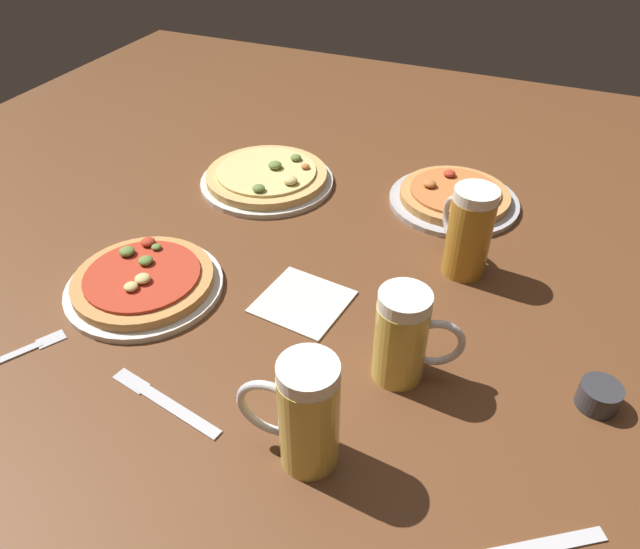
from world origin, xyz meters
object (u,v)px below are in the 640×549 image
pizza_plate_near (144,282)px  beer_mug_pale (404,337)px  beer_mug_amber (468,231)px  pizza_plate_far (454,197)px  napkin_folded (303,301)px  pizza_plate_side (267,177)px  fork_spare (3,358)px  ramekin_sauce (599,396)px  knife_spare (165,401)px  beer_mug_dark (305,414)px

pizza_plate_near → beer_mug_pale: bearing=-1.6°
beer_mug_amber → beer_mug_pale: size_ratio=1.10×
pizza_plate_far → napkin_folded: (-0.17, -0.43, -0.01)m
pizza_plate_side → fork_spare: bearing=-101.3°
ramekin_sauce → napkin_folded: ramekin_sauce is taller
pizza_plate_side → knife_spare: pizza_plate_side is taller
pizza_plate_far → beer_mug_dark: (-0.04, -0.72, 0.07)m
napkin_folded → fork_spare: bearing=-140.7°
beer_mug_pale → knife_spare: bearing=-147.5°
beer_mug_dark → beer_mug_pale: bearing=69.2°
beer_mug_amber → knife_spare: bearing=-124.1°
pizza_plate_near → napkin_folded: pizza_plate_near is taller
pizza_plate_near → knife_spare: 0.28m
pizza_plate_far → beer_mug_pale: size_ratio=1.77×
beer_mug_amber → beer_mug_dark: bearing=-101.9°
ramekin_sauce → beer_mug_amber: bearing=135.9°
pizza_plate_near → pizza_plate_far: (0.45, 0.51, -0.00)m
beer_mug_dark → beer_mug_pale: beer_mug_dark is taller
fork_spare → beer_mug_pale: bearing=20.5°
ramekin_sauce → pizza_plate_side: bearing=152.3°
beer_mug_amber → pizza_plate_side: bearing=163.6°
pizza_plate_near → beer_mug_amber: beer_mug_amber is taller
beer_mug_amber → pizza_plate_near: bearing=-151.1°
fork_spare → pizza_plate_near: bearing=66.5°
pizza_plate_near → beer_mug_dark: 0.47m
pizza_plate_near → beer_mug_dark: (0.41, -0.20, 0.07)m
pizza_plate_near → fork_spare: size_ratio=1.51×
beer_mug_dark → beer_mug_amber: beer_mug_dark is taller
pizza_plate_near → beer_mug_dark: bearing=-26.4°
pizza_plate_side → beer_mug_dark: size_ratio=1.73×
beer_mug_amber → ramekin_sauce: size_ratio=2.92×
pizza_plate_far → pizza_plate_side: 0.43m
beer_mug_dark → napkin_folded: (-0.13, 0.28, -0.08)m
fork_spare → knife_spare: size_ratio=0.90×
beer_mug_pale → beer_mug_dark: bearing=-110.8°
beer_mug_amber → fork_spare: beer_mug_amber is taller
pizza_plate_side → knife_spare: size_ratio=1.48×
beer_mug_pale → napkin_folded: (-0.21, 0.09, -0.07)m
beer_mug_dark → pizza_plate_far: bearing=87.1°
pizza_plate_near → pizza_plate_side: pizza_plate_side is taller
pizza_plate_far → ramekin_sauce: 0.57m
fork_spare → ramekin_sauce: bearing=17.4°
pizza_plate_near → beer_mug_amber: size_ratio=1.61×
beer_mug_dark → ramekin_sauce: (0.36, 0.25, -0.07)m
beer_mug_dark → knife_spare: bearing=-179.9°
beer_mug_pale → fork_spare: (-0.59, -0.22, -0.08)m
beer_mug_amber → ramekin_sauce: bearing=-44.1°
pizza_plate_far → fork_spare: pizza_plate_far is taller
ramekin_sauce → fork_spare: bearing=-162.6°
pizza_plate_side → ramekin_sauce: 0.83m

